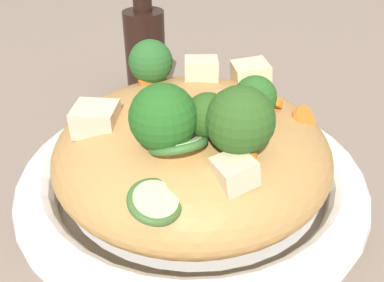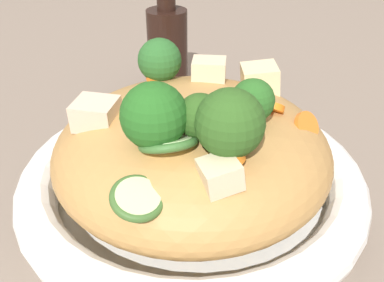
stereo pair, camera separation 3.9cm
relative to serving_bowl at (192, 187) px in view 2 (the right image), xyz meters
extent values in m
plane|color=#786A5C|center=(0.00, 0.00, -0.03)|extent=(3.00, 3.00, 0.00)
cylinder|color=white|center=(0.00, 0.00, -0.02)|extent=(0.30, 0.30, 0.02)
torus|color=white|center=(0.00, 0.00, 0.01)|extent=(0.32, 0.32, 0.04)
ellipsoid|color=#B08145|center=(0.00, 0.00, 0.04)|extent=(0.25, 0.25, 0.10)
torus|color=#A97D4F|center=(-0.02, 0.04, 0.08)|extent=(0.07, 0.07, 0.02)
torus|color=#B47B4E|center=(0.01, -0.03, 0.08)|extent=(0.06, 0.06, 0.03)
cone|color=#98B872|center=(-0.06, 0.02, 0.08)|extent=(0.03, 0.03, 0.01)
sphere|color=#225D1E|center=(-0.06, 0.02, 0.11)|extent=(0.06, 0.06, 0.05)
cone|color=#97BB76|center=(-0.06, -0.04, 0.08)|extent=(0.03, 0.03, 0.02)
sphere|color=#2C541D|center=(-0.06, -0.04, 0.11)|extent=(0.06, 0.06, 0.05)
cone|color=#9DB67C|center=(-0.05, -0.01, 0.09)|extent=(0.02, 0.02, 0.01)
sphere|color=#2B521C|center=(-0.05, -0.01, 0.10)|extent=(0.05, 0.05, 0.03)
cone|color=#A1BE71|center=(0.07, 0.04, 0.08)|extent=(0.03, 0.03, 0.01)
sphere|color=#285E27|center=(0.07, 0.04, 0.10)|extent=(0.06, 0.06, 0.04)
cone|color=#A2BD7A|center=(-0.02, -0.05, 0.09)|extent=(0.02, 0.02, 0.01)
sphere|color=#275D21|center=(-0.02, -0.05, 0.10)|extent=(0.05, 0.05, 0.04)
cylinder|color=orange|center=(-0.07, -0.04, 0.08)|extent=(0.03, 0.03, 0.02)
cylinder|color=orange|center=(-0.01, -0.02, 0.09)|extent=(0.03, 0.03, 0.02)
cylinder|color=orange|center=(-0.01, -0.04, 0.09)|extent=(0.04, 0.04, 0.02)
cylinder|color=orange|center=(0.06, 0.04, 0.08)|extent=(0.03, 0.03, 0.01)
cylinder|color=orange|center=(0.01, -0.07, 0.09)|extent=(0.03, 0.03, 0.02)
cylinder|color=orange|center=(0.01, -0.10, 0.07)|extent=(0.03, 0.03, 0.02)
cylinder|color=beige|center=(-0.06, 0.01, 0.09)|extent=(0.05, 0.05, 0.02)
torus|color=#38682F|center=(-0.06, 0.01, 0.09)|extent=(0.06, 0.06, 0.02)
cylinder|color=beige|center=(-0.02, -0.03, 0.09)|extent=(0.03, 0.04, 0.02)
torus|color=#2B5C35|center=(-0.02, -0.03, 0.09)|extent=(0.04, 0.04, 0.03)
cylinder|color=beige|center=(-0.11, 0.02, 0.07)|extent=(0.04, 0.04, 0.02)
torus|color=#395E29|center=(-0.11, 0.02, 0.07)|extent=(0.05, 0.05, 0.02)
cube|color=beige|center=(-0.08, -0.03, 0.08)|extent=(0.04, 0.04, 0.02)
cube|color=beige|center=(-0.02, 0.08, 0.08)|extent=(0.03, 0.04, 0.03)
cube|color=beige|center=(0.06, -0.01, 0.09)|extent=(0.03, 0.03, 0.03)
cube|color=beige|center=(0.07, -0.06, 0.08)|extent=(0.04, 0.04, 0.03)
cylinder|color=black|center=(0.27, 0.08, 0.03)|extent=(0.06, 0.06, 0.13)
cylinder|color=black|center=(0.27, 0.08, 0.11)|extent=(0.03, 0.03, 0.02)
camera|label=1|loc=(-0.33, -0.02, 0.26)|focal=40.10mm
camera|label=2|loc=(-0.32, -0.05, 0.26)|focal=40.10mm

